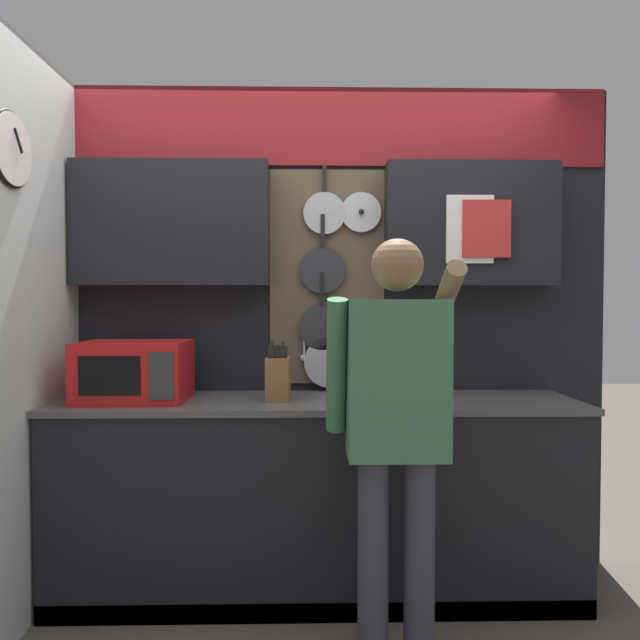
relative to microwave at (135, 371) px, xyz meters
name	(u,v)px	position (x,y,z in m)	size (l,w,h in m)	color
ground_plane	(317,591)	(0.87, 0.02, -1.08)	(14.00, 14.00, 0.00)	brown
base_cabinet_counter	(317,497)	(0.87, 0.01, -0.61)	(2.49, 0.59, 0.94)	black
back_wall_unit	(316,283)	(0.87, 0.28, 0.43)	(3.06, 0.23, 2.52)	black
side_wall	(4,334)	(-0.40, -0.40, 0.20)	(0.07, 1.60, 2.52)	silver
microwave	(135,371)	(0.00, 0.00, 0.00)	(0.50, 0.37, 0.28)	red
knife_block	(278,378)	(0.68, 0.00, -0.03)	(0.12, 0.15, 0.29)	brown
utensil_crock	(422,382)	(1.37, 0.00, -0.06)	(0.10, 0.10, 0.30)	white
person	(396,412)	(1.16, -0.53, -0.10)	(0.54, 0.59, 1.65)	#383842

